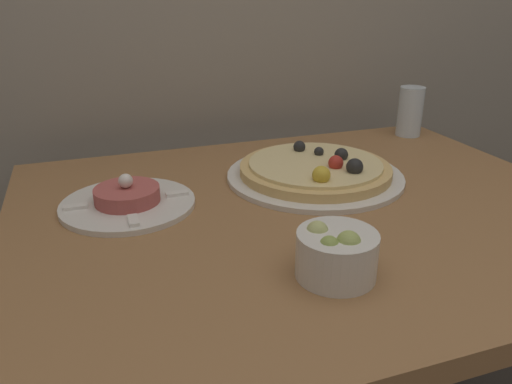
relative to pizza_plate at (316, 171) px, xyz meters
The scene contains 5 objects.
dining_table 0.19m from the pizza_plate, 119.74° to the right, with size 1.03×0.81×0.76m.
pizza_plate is the anchor object (origin of this frame).
tartare_plate 0.37m from the pizza_plate, behind, with size 0.23×0.23×0.06m.
small_bowl 0.36m from the pizza_plate, 111.44° to the right, with size 0.11×0.11×0.07m.
drinking_glass 0.42m from the pizza_plate, 29.51° to the left, with size 0.06×0.06×0.12m.
Camera 1 is at (-0.35, -0.32, 1.12)m, focal length 35.00 mm.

